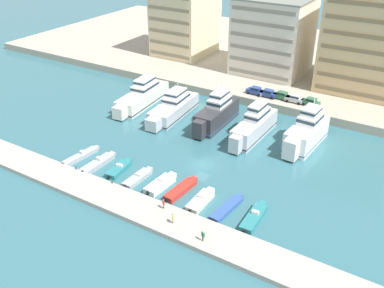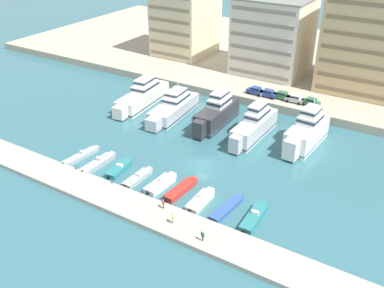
% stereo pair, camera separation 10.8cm
% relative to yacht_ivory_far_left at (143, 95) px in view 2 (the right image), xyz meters
% --- Properties ---
extents(ground_plane, '(400.00, 400.00, 0.00)m').
position_rel_yacht_ivory_far_left_xyz_m(ground_plane, '(25.27, -15.98, -2.16)').
color(ground_plane, '#336670').
extents(quay_promenade, '(180.00, 70.00, 1.92)m').
position_rel_yacht_ivory_far_left_xyz_m(quay_promenade, '(25.27, 46.85, -1.21)').
color(quay_promenade, '#ADA38E').
rests_on(quay_promenade, ground).
extents(pier_dock, '(120.00, 6.02, 0.79)m').
position_rel_yacht_ivory_far_left_xyz_m(pier_dock, '(25.27, -32.36, -1.77)').
color(pier_dock, '#A8A399').
rests_on(pier_dock, ground).
extents(yacht_ivory_far_left, '(6.05, 19.58, 7.78)m').
position_rel_yacht_ivory_far_left_xyz_m(yacht_ivory_far_left, '(0.00, 0.00, 0.00)').
color(yacht_ivory_far_left, silver).
rests_on(yacht_ivory_far_left, ground).
extents(yacht_silver_left, '(6.13, 18.38, 7.24)m').
position_rel_yacht_ivory_far_left_xyz_m(yacht_silver_left, '(9.45, -1.30, -0.20)').
color(yacht_silver_left, silver).
rests_on(yacht_silver_left, ground).
extents(yacht_charcoal_mid_left, '(4.38, 16.16, 8.84)m').
position_rel_yacht_ivory_far_left_xyz_m(yacht_charcoal_mid_left, '(19.73, -0.41, 0.48)').
color(yacht_charcoal_mid_left, '#333338').
rests_on(yacht_charcoal_mid_left, ground).
extents(yacht_silver_center_left, '(4.11, 16.97, 8.58)m').
position_rel_yacht_ivory_far_left_xyz_m(yacht_silver_center_left, '(28.71, -1.34, 0.34)').
color(yacht_silver_center_left, silver).
rests_on(yacht_silver_center_left, ground).
extents(yacht_white_center, '(5.36, 15.36, 9.31)m').
position_rel_yacht_ivory_far_left_xyz_m(yacht_white_center, '(38.59, 0.69, 0.64)').
color(yacht_white_center, white).
rests_on(yacht_white_center, ground).
extents(motorboat_grey_far_left, '(2.24, 8.40, 1.24)m').
position_rel_yacht_ivory_far_left_xyz_m(motorboat_grey_far_left, '(5.07, -25.40, -1.77)').
color(motorboat_grey_far_left, '#9EA3A8').
rests_on(motorboat_grey_far_left, ground).
extents(motorboat_grey_left, '(2.05, 8.15, 1.44)m').
position_rel_yacht_ivory_far_left_xyz_m(motorboat_grey_left, '(9.55, -25.64, -1.72)').
color(motorboat_grey_left, '#9EA3A8').
rests_on(motorboat_grey_left, ground).
extents(motorboat_teal_mid_left, '(2.68, 6.72, 1.19)m').
position_rel_yacht_ivory_far_left_xyz_m(motorboat_teal_mid_left, '(13.92, -25.13, -1.73)').
color(motorboat_teal_mid_left, teal).
rests_on(motorboat_teal_mid_left, ground).
extents(motorboat_grey_center_left, '(2.05, 7.07, 1.10)m').
position_rel_yacht_ivory_far_left_xyz_m(motorboat_grey_center_left, '(18.42, -25.64, -1.79)').
color(motorboat_grey_center_left, '#9EA3A8').
rests_on(motorboat_grey_center_left, ground).
extents(motorboat_white_center, '(2.56, 7.09, 1.46)m').
position_rel_yacht_ivory_far_left_xyz_m(motorboat_white_center, '(22.93, -25.35, -1.63)').
color(motorboat_white_center, white).
rests_on(motorboat_white_center, ground).
extents(motorboat_red_center_right, '(2.31, 7.81, 0.96)m').
position_rel_yacht_ivory_far_left_xyz_m(motorboat_red_center_right, '(26.55, -24.83, -1.69)').
color(motorboat_red_center_right, red).
rests_on(motorboat_red_center_right, ground).
extents(motorboat_cream_mid_right, '(2.12, 6.94, 1.43)m').
position_rel_yacht_ivory_far_left_xyz_m(motorboat_cream_mid_right, '(30.81, -25.74, -1.67)').
color(motorboat_cream_mid_right, beige).
rests_on(motorboat_cream_mid_right, ground).
extents(motorboat_blue_right, '(2.35, 8.12, 0.81)m').
position_rel_yacht_ivory_far_left_xyz_m(motorboat_blue_right, '(35.10, -25.14, -1.81)').
color(motorboat_blue_right, '#33569E').
rests_on(motorboat_blue_right, ground).
extents(motorboat_teal_far_right, '(2.22, 7.95, 1.46)m').
position_rel_yacht_ivory_far_left_xyz_m(motorboat_teal_far_right, '(39.60, -25.19, -1.64)').
color(motorboat_teal_far_right, teal).
rests_on(motorboat_teal_far_right, ground).
extents(car_blue_far_left, '(4.19, 2.12, 1.80)m').
position_rel_yacht_ivory_far_left_xyz_m(car_blue_far_left, '(21.70, 14.86, 0.73)').
color(car_blue_far_left, '#28428E').
rests_on(car_blue_far_left, quay_promenade).
extents(car_blue_left, '(4.15, 2.02, 1.80)m').
position_rel_yacht_ivory_far_left_xyz_m(car_blue_left, '(24.84, 14.89, 0.73)').
color(car_blue_left, '#28428E').
rests_on(car_blue_left, quay_promenade).
extents(car_green_mid_left, '(4.23, 2.19, 1.80)m').
position_rel_yacht_ivory_far_left_xyz_m(car_green_mid_left, '(28.00, 15.36, 0.73)').
color(car_green_mid_left, '#2D6642').
rests_on(car_green_mid_left, quay_promenade).
extents(car_silver_center_left, '(4.10, 1.93, 1.80)m').
position_rel_yacht_ivory_far_left_xyz_m(car_silver_center_left, '(31.14, 15.09, 0.73)').
color(car_silver_center_left, '#B7BCC1').
rests_on(car_silver_center_left, quay_promenade).
extents(car_green_center, '(4.23, 2.19, 1.80)m').
position_rel_yacht_ivory_far_left_xyz_m(car_green_center, '(34.79, 15.19, 0.73)').
color(car_green_center, '#2D6642').
rests_on(car_green_center, quay_promenade).
extents(apartment_block_far_left, '(14.75, 17.45, 24.63)m').
position_rel_yacht_ivory_far_left_xyz_m(apartment_block_far_left, '(-9.51, 33.90, 11.12)').
color(apartment_block_far_left, beige).
rests_on(apartment_block_far_left, quay_promenade).
extents(apartment_block_left, '(17.82, 16.88, 21.14)m').
position_rel_yacht_ivory_far_left_xyz_m(apartment_block_left, '(18.37, 32.06, 9.37)').
color(apartment_block_left, silver).
rests_on(apartment_block_left, quay_promenade).
extents(apartment_block_mid_left, '(21.71, 18.22, 25.04)m').
position_rel_yacht_ivory_far_left_xyz_m(apartment_block_mid_left, '(42.88, 32.36, 11.31)').
color(apartment_block_mid_left, '#E0BC84').
rests_on(apartment_block_mid_left, quay_promenade).
extents(pedestrian_near_edge, '(0.64, 0.34, 1.70)m').
position_rel_yacht_ivory_far_left_xyz_m(pedestrian_near_edge, '(35.84, -33.73, -0.37)').
color(pedestrian_near_edge, '#7A6B56').
rests_on(pedestrian_near_edge, pier_dock).
extents(pedestrian_mid_deck, '(0.45, 0.55, 1.67)m').
position_rel_yacht_ivory_far_left_xyz_m(pedestrian_mid_deck, '(30.31, -32.75, -0.39)').
color(pedestrian_mid_deck, '#7A6B56').
rests_on(pedestrian_mid_deck, pier_dock).
extents(pedestrian_far_side, '(0.53, 0.43, 1.62)m').
position_rel_yacht_ivory_far_left_xyz_m(pedestrian_far_side, '(27.22, -30.65, -0.42)').
color(pedestrian_far_side, '#4C515B').
rests_on(pedestrian_far_side, pier_dock).
extents(bollard_west, '(0.20, 0.20, 0.61)m').
position_rel_yacht_ivory_far_left_xyz_m(bollard_west, '(8.15, -29.60, -1.05)').
color(bollard_west, '#2D2D33').
rests_on(bollard_west, pier_dock).
extents(bollard_west_mid, '(0.20, 0.20, 0.61)m').
position_rel_yacht_ivory_far_left_xyz_m(bollard_west_mid, '(16.27, -29.60, -1.05)').
color(bollard_west_mid, '#2D2D33').
rests_on(bollard_west_mid, pier_dock).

